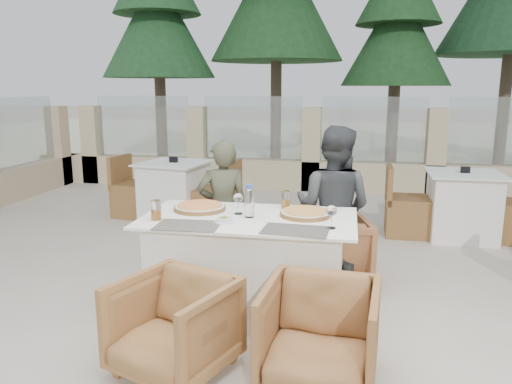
% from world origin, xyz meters
% --- Properties ---
extents(ground, '(80.00, 80.00, 0.00)m').
position_xyz_m(ground, '(0.00, 0.00, 0.00)').
color(ground, beige).
rests_on(ground, ground).
extents(sand_patch, '(30.00, 16.00, 0.01)m').
position_xyz_m(sand_patch, '(0.00, 14.00, 0.01)').
color(sand_patch, beige).
rests_on(sand_patch, ground).
extents(perimeter_wall_far, '(10.00, 0.34, 1.60)m').
position_xyz_m(perimeter_wall_far, '(0.00, 4.80, 0.80)').
color(perimeter_wall_far, beige).
rests_on(perimeter_wall_far, ground).
extents(pine_far_left, '(2.42, 2.42, 5.50)m').
position_xyz_m(pine_far_left, '(-3.50, 7.00, 2.75)').
color(pine_far_left, '#204B26').
rests_on(pine_far_left, ground).
extents(pine_mid_left, '(2.86, 2.86, 6.50)m').
position_xyz_m(pine_mid_left, '(-1.00, 7.50, 3.25)').
color(pine_mid_left, '#1D4620').
rests_on(pine_mid_left, ground).
extents(pine_centre, '(2.20, 2.20, 5.00)m').
position_xyz_m(pine_centre, '(1.50, 7.20, 2.50)').
color(pine_centre, '#1D441F').
rests_on(pine_centre, ground).
extents(dining_table, '(1.60, 0.90, 0.77)m').
position_xyz_m(dining_table, '(-0.11, -0.05, 0.39)').
color(dining_table, white).
rests_on(dining_table, ground).
extents(placemat_near_left, '(0.46, 0.32, 0.00)m').
position_xyz_m(placemat_near_left, '(-0.49, -0.36, 0.77)').
color(placemat_near_left, '#605B53').
rests_on(placemat_near_left, dining_table).
extents(placemat_near_right, '(0.47, 0.33, 0.00)m').
position_xyz_m(placemat_near_right, '(0.27, -0.35, 0.77)').
color(placemat_near_right, '#555149').
rests_on(placemat_near_right, dining_table).
extents(pizza_left, '(0.42, 0.42, 0.05)m').
position_xyz_m(pizza_left, '(-0.54, 0.09, 0.80)').
color(pizza_left, '#F45221').
rests_on(pizza_left, dining_table).
extents(pizza_right, '(0.50, 0.50, 0.05)m').
position_xyz_m(pizza_right, '(0.30, 0.06, 0.79)').
color(pizza_right, '#C95E1B').
rests_on(pizza_right, dining_table).
extents(water_bottle, '(0.07, 0.07, 0.25)m').
position_xyz_m(water_bottle, '(-0.11, -0.05, 0.89)').
color(water_bottle, '#C2E7FF').
rests_on(water_bottle, dining_table).
extents(wine_glass_centre, '(0.08, 0.08, 0.18)m').
position_xyz_m(wine_glass_centre, '(-0.21, 0.02, 0.86)').
color(wine_glass_centre, white).
rests_on(wine_glass_centre, dining_table).
extents(wine_glass_corner, '(0.10, 0.10, 0.18)m').
position_xyz_m(wine_glass_corner, '(0.51, -0.25, 0.86)').
color(wine_glass_corner, white).
rests_on(wine_glass_corner, dining_table).
extents(beer_glass_left, '(0.09, 0.09, 0.15)m').
position_xyz_m(beer_glass_left, '(-0.76, -0.26, 0.84)').
color(beer_glass_left, orange).
rests_on(beer_glass_left, dining_table).
extents(beer_glass_right, '(0.07, 0.07, 0.14)m').
position_xyz_m(beer_glass_right, '(0.13, 0.27, 0.84)').
color(beer_glass_right, '#C58D1B').
rests_on(beer_glass_right, dining_table).
extents(olive_dish, '(0.12, 0.12, 0.04)m').
position_xyz_m(olive_dish, '(-0.26, -0.23, 0.79)').
color(olive_dish, silver).
rests_on(olive_dish, dining_table).
extents(armchair_far_left, '(0.81, 0.83, 0.64)m').
position_xyz_m(armchair_far_left, '(-0.51, 0.72, 0.32)').
color(armchair_far_left, olive).
rests_on(armchair_far_left, ground).
extents(armchair_far_right, '(0.83, 0.84, 0.63)m').
position_xyz_m(armchair_far_right, '(0.46, 0.63, 0.32)').
color(armchair_far_right, '#925B35').
rests_on(armchair_far_right, ground).
extents(armchair_near_left, '(0.84, 0.85, 0.60)m').
position_xyz_m(armchair_near_left, '(-0.40, -0.94, 0.30)').
color(armchair_near_left, '#996737').
rests_on(armchair_near_left, ground).
extents(armchair_near_right, '(0.72, 0.73, 0.62)m').
position_xyz_m(armchair_near_right, '(0.48, -0.90, 0.31)').
color(armchair_near_right, '#936135').
rests_on(armchair_near_right, ground).
extents(diner_left, '(0.54, 0.44, 1.27)m').
position_xyz_m(diner_left, '(-0.48, 0.62, 0.64)').
color(diner_left, '#484A35').
rests_on(diner_left, ground).
extents(diner_right, '(0.82, 0.72, 1.42)m').
position_xyz_m(diner_right, '(0.50, 0.59, 0.71)').
color(diner_right, '#3D4042').
rests_on(diner_right, ground).
extents(bg_table_a, '(1.75, 1.08, 0.77)m').
position_xyz_m(bg_table_a, '(-1.61, 2.50, 0.39)').
color(bg_table_a, white).
rests_on(bg_table_a, ground).
extents(bg_table_b, '(1.66, 0.85, 0.77)m').
position_xyz_m(bg_table_b, '(1.93, 2.33, 0.39)').
color(bg_table_b, white).
rests_on(bg_table_b, ground).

